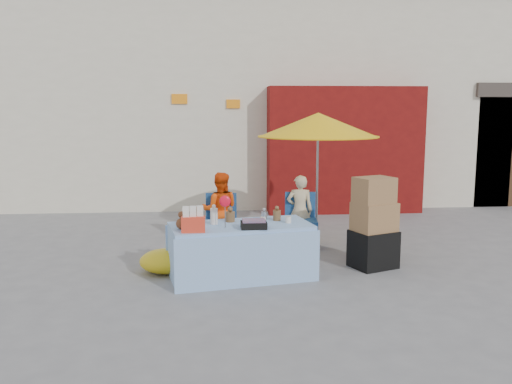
{
  "coord_description": "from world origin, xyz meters",
  "views": [
    {
      "loc": [
        -0.56,
        -6.84,
        2.15
      ],
      "look_at": [
        0.05,
        0.6,
        1.0
      ],
      "focal_mm": 38.0,
      "sensor_mm": 36.0,
      "label": 1
    }
  ],
  "objects": [
    {
      "name": "box_stack",
      "position": [
        1.62,
        0.18,
        0.57
      ],
      "size": [
        0.69,
        0.64,
        1.25
      ],
      "rotation": [
        0.0,
        0.0,
        0.39
      ],
      "color": "black",
      "rests_on": "ground"
    },
    {
      "name": "ground",
      "position": [
        0.0,
        0.0,
        0.0
      ],
      "size": [
        80.0,
        80.0,
        0.0
      ],
      "primitive_type": "plane",
      "color": "slate",
      "rests_on": "ground"
    },
    {
      "name": "tarp_bundle",
      "position": [
        -1.17,
        0.16,
        0.16
      ],
      "size": [
        0.85,
        0.76,
        0.32
      ],
      "primitive_type": "ellipsoid",
      "rotation": [
        0.0,
        0.0,
        0.29
      ],
      "color": "gold",
      "rests_on": "ground"
    },
    {
      "name": "chair_left",
      "position": [
        -0.44,
        1.31,
        0.26
      ],
      "size": [
        0.52,
        0.51,
        0.85
      ],
      "rotation": [
        0.0,
        0.0,
        -0.08
      ],
      "color": "navy",
      "rests_on": "ground"
    },
    {
      "name": "chair_right",
      "position": [
        0.81,
        1.31,
        0.26
      ],
      "size": [
        0.52,
        0.51,
        0.85
      ],
      "rotation": [
        0.0,
        0.0,
        -0.08
      ],
      "color": "navy",
      "rests_on": "ground"
    },
    {
      "name": "vendor_beige",
      "position": [
        0.81,
        1.44,
        0.56
      ],
      "size": [
        0.43,
        0.3,
        1.13
      ],
      "primitive_type": "imported",
      "rotation": [
        0.0,
        0.0,
        3.06
      ],
      "color": "beige",
      "rests_on": "ground"
    },
    {
      "name": "backdrop",
      "position": [
        0.52,
        7.52,
        3.1
      ],
      "size": [
        14.0,
        8.0,
        7.8
      ],
      "color": "silver",
      "rests_on": "ground"
    },
    {
      "name": "market_table",
      "position": [
        -0.21,
        -0.12,
        0.36
      ],
      "size": [
        1.95,
        1.18,
        1.1
      ],
      "rotation": [
        0.0,
        0.0,
        0.19
      ],
      "color": "#9BC0F8",
      "rests_on": "ground"
    },
    {
      "name": "vendor_orange",
      "position": [
        -0.44,
        1.44,
        0.59
      ],
      "size": [
        0.61,
        0.49,
        1.18
      ],
      "primitive_type": "imported",
      "rotation": [
        0.0,
        0.0,
        3.06
      ],
      "color": "#F94C0D",
      "rests_on": "ground"
    },
    {
      "name": "umbrella",
      "position": [
        1.11,
        1.59,
        1.89
      ],
      "size": [
        1.9,
        1.9,
        2.09
      ],
      "color": "gray",
      "rests_on": "ground"
    }
  ]
}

